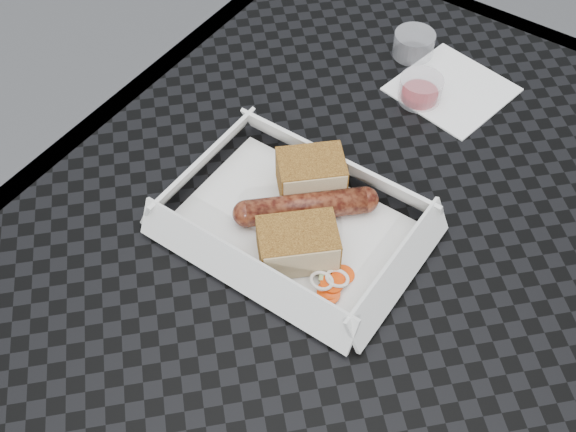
% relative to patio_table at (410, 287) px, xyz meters
% --- Properties ---
extents(patio_table, '(0.80, 0.80, 0.74)m').
position_rel_patio_table_xyz_m(patio_table, '(0.00, 0.00, 0.00)').
color(patio_table, black).
rests_on(patio_table, ground).
extents(food_tray, '(0.22, 0.15, 0.00)m').
position_rel_patio_table_xyz_m(food_tray, '(-0.11, -0.05, 0.08)').
color(food_tray, white).
rests_on(food_tray, patio_table).
extents(bratwurst, '(0.12, 0.11, 0.03)m').
position_rel_patio_table_xyz_m(bratwurst, '(-0.11, -0.04, 0.09)').
color(bratwurst, maroon).
rests_on(bratwurst, food_tray).
extents(bread_near, '(0.08, 0.08, 0.04)m').
position_rel_patio_table_xyz_m(bread_near, '(-0.13, -0.00, 0.10)').
color(bread_near, olive).
rests_on(bread_near, food_tray).
extents(bread_far, '(0.09, 0.09, 0.04)m').
position_rel_patio_table_xyz_m(bread_far, '(-0.09, -0.08, 0.10)').
color(bread_far, olive).
rests_on(bread_far, food_tray).
extents(veg_garnish, '(0.03, 0.03, 0.00)m').
position_rel_patio_table_xyz_m(veg_garnish, '(-0.05, -0.09, 0.08)').
color(veg_garnish, '#F0440A').
rests_on(veg_garnish, food_tray).
extents(napkin, '(0.14, 0.14, 0.00)m').
position_rel_patio_table_xyz_m(napkin, '(-0.08, 0.22, 0.08)').
color(napkin, white).
rests_on(napkin, patio_table).
extents(condiment_cup_sauce, '(0.05, 0.05, 0.03)m').
position_rel_patio_table_xyz_m(condiment_cup_sauce, '(-0.10, 0.19, 0.09)').
color(condiment_cup_sauce, maroon).
rests_on(condiment_cup_sauce, patio_table).
extents(condiment_cup_empty, '(0.05, 0.05, 0.03)m').
position_rel_patio_table_xyz_m(condiment_cup_empty, '(-0.15, 0.25, 0.09)').
color(condiment_cup_empty, silver).
rests_on(condiment_cup_empty, patio_table).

